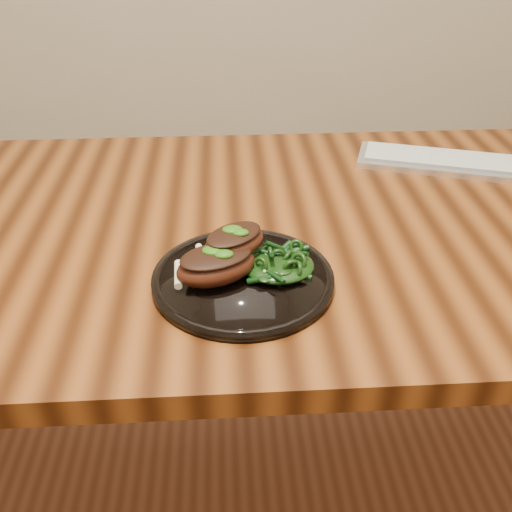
{
  "coord_description": "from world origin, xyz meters",
  "views": [
    {
      "loc": [
        -0.07,
        -0.86,
        1.24
      ],
      "look_at": [
        -0.03,
        -0.16,
        0.78
      ],
      "focal_mm": 40.0,
      "sensor_mm": 36.0,
      "label": 1
    }
  ],
  "objects": [
    {
      "name": "plate",
      "position": [
        -0.05,
        -0.19,
        0.76
      ],
      "size": [
        0.26,
        0.26,
        0.02
      ],
      "color": "black",
      "rests_on": "desk"
    },
    {
      "name": "lamb_chop_front",
      "position": [
        -0.09,
        -0.2,
        0.79
      ],
      "size": [
        0.14,
        0.11,
        0.05
      ],
      "color": "#3E170B",
      "rests_on": "plate"
    },
    {
      "name": "herb_smear",
      "position": [
        -0.09,
        -0.13,
        0.77
      ],
      "size": [
        0.08,
        0.05,
        0.0
      ],
      "primitive_type": "ellipsoid",
      "color": "#164907",
      "rests_on": "plate"
    },
    {
      "name": "greens_heap",
      "position": [
        -0.0,
        -0.18,
        0.78
      ],
      "size": [
        0.1,
        0.1,
        0.04
      ],
      "color": "black",
      "rests_on": "plate"
    },
    {
      "name": "desk",
      "position": [
        0.0,
        0.0,
        0.67
      ],
      "size": [
        1.6,
        0.8,
        0.75
      ],
      "color": "black",
      "rests_on": "ground"
    },
    {
      "name": "keyboard",
      "position": [
        0.4,
        0.2,
        0.76
      ],
      "size": [
        0.41,
        0.23,
        0.02
      ],
      "color": "silver",
      "rests_on": "desk"
    },
    {
      "name": "lamb_chop_back",
      "position": [
        -0.06,
        -0.16,
        0.81
      ],
      "size": [
        0.12,
        0.11,
        0.04
      ],
      "color": "#3E170B",
      "rests_on": "plate"
    }
  ]
}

